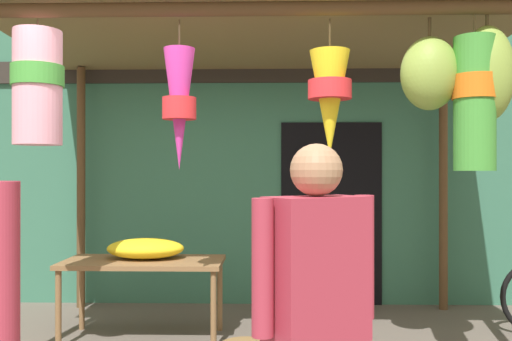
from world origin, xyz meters
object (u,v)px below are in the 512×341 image
Objects in this scene: display_table at (144,268)px; folding_chair at (319,300)px; flower_heap_on_table at (147,248)px; shopper_by_bananas at (316,305)px.

display_table is 1.60m from folding_chair.
folding_chair reaches higher than display_table.
flower_heap_on_table is 0.81× the size of folding_chair.
display_table is at bearing 116.93° from shopper_by_bananas.
display_table is at bearing 156.32° from folding_chair.
display_table is 0.88× the size of shopper_by_bananas.
shopper_by_bananas is (1.27, -2.60, 0.14)m from flower_heap_on_table.
folding_chair is (1.45, -0.71, -0.28)m from flower_heap_on_table.
shopper_by_bananas is (-0.18, -1.89, 0.42)m from folding_chair.
shopper_by_bananas is at bearing -95.44° from folding_chair.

